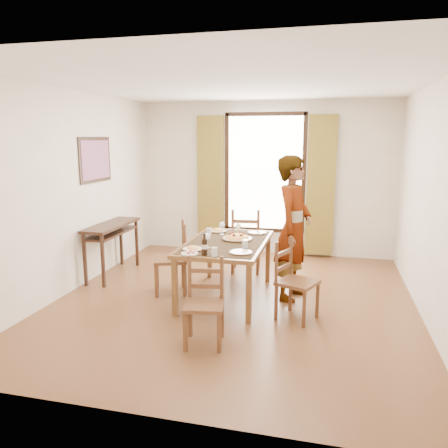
% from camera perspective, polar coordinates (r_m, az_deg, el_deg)
% --- Properties ---
extents(ground, '(5.00, 5.00, 0.00)m').
position_cam_1_polar(ground, '(5.74, 1.38, -9.92)').
color(ground, '#4F3318').
rests_on(ground, ground).
extents(room_shell, '(4.60, 5.10, 2.74)m').
position_cam_1_polar(room_shell, '(5.51, 1.70, 5.72)').
color(room_shell, silver).
rests_on(room_shell, ground).
extents(console_table, '(0.38, 1.20, 0.80)m').
position_cam_1_polar(console_table, '(6.78, -14.46, -0.93)').
color(console_table, '#311A10').
rests_on(console_table, ground).
extents(dining_table, '(1.00, 1.63, 0.76)m').
position_cam_1_polar(dining_table, '(5.64, 0.32, -2.94)').
color(dining_table, brown).
rests_on(dining_table, ground).
extents(chair_west, '(0.56, 0.56, 0.97)m').
position_cam_1_polar(chair_west, '(5.93, -6.72, -4.70)').
color(chair_west, brown).
rests_on(chair_west, ground).
extents(chair_north, '(0.50, 0.50, 1.01)m').
position_cam_1_polar(chair_north, '(6.79, 2.89, -2.40)').
color(chair_north, brown).
rests_on(chair_north, ground).
extents(chair_south, '(0.45, 0.45, 0.88)m').
position_cam_1_polar(chair_south, '(4.49, -2.59, -10.50)').
color(chair_south, brown).
rests_on(chair_south, ground).
extents(chair_east, '(0.53, 0.53, 0.93)m').
position_cam_1_polar(chair_east, '(5.13, 9.24, -7.56)').
color(chair_east, brown).
rests_on(chair_east, ground).
extents(man, '(0.87, 0.74, 1.85)m').
position_cam_1_polar(man, '(5.66, 9.05, -0.57)').
color(man, gray).
rests_on(man, ground).
extents(plate_sw, '(0.27, 0.27, 0.05)m').
position_cam_1_polar(plate_sw, '(5.20, -4.09, -3.12)').
color(plate_sw, silver).
rests_on(plate_sw, dining_table).
extents(plate_se, '(0.27, 0.27, 0.05)m').
position_cam_1_polar(plate_se, '(5.06, 2.20, -3.52)').
color(plate_se, silver).
rests_on(plate_se, dining_table).
extents(plate_nw, '(0.27, 0.27, 0.05)m').
position_cam_1_polar(plate_nw, '(6.19, -0.78, -0.78)').
color(plate_nw, silver).
rests_on(plate_nw, dining_table).
extents(plate_ne, '(0.27, 0.27, 0.05)m').
position_cam_1_polar(plate_ne, '(6.11, 4.34, -0.97)').
color(plate_ne, silver).
rests_on(plate_ne, dining_table).
extents(pasta_platter, '(0.40, 0.40, 0.10)m').
position_cam_1_polar(pasta_platter, '(5.71, 1.70, -1.57)').
color(pasta_platter, orange).
rests_on(pasta_platter, dining_table).
extents(caprese_plate, '(0.20, 0.20, 0.04)m').
position_cam_1_polar(caprese_plate, '(5.02, -4.49, -3.75)').
color(caprese_plate, silver).
rests_on(caprese_plate, dining_table).
extents(wine_glass_a, '(0.08, 0.08, 0.18)m').
position_cam_1_polar(wine_glass_a, '(5.28, -2.21, -2.17)').
color(wine_glass_a, white).
rests_on(wine_glass_a, dining_table).
extents(wine_glass_b, '(0.08, 0.08, 0.18)m').
position_cam_1_polar(wine_glass_b, '(5.91, 1.87, -0.70)').
color(wine_glass_b, white).
rests_on(wine_glass_b, dining_table).
extents(wine_glass_c, '(0.08, 0.08, 0.18)m').
position_cam_1_polar(wine_glass_c, '(5.99, -0.26, -0.55)').
color(wine_glass_c, white).
rests_on(wine_glass_c, dining_table).
extents(tumbler_a, '(0.07, 0.07, 0.10)m').
position_cam_1_polar(tumbler_a, '(5.29, 2.78, -2.60)').
color(tumbler_a, silver).
rests_on(tumbler_a, dining_table).
extents(tumbler_b, '(0.07, 0.07, 0.10)m').
position_cam_1_polar(tumbler_b, '(5.96, -1.99, -1.02)').
color(tumbler_b, silver).
rests_on(tumbler_b, dining_table).
extents(tumbler_c, '(0.07, 0.07, 0.10)m').
position_cam_1_polar(tumbler_c, '(4.92, -1.27, -3.65)').
color(tumbler_c, silver).
rests_on(tumbler_c, dining_table).
extents(wine_bottle, '(0.07, 0.07, 0.25)m').
position_cam_1_polar(wine_bottle, '(4.95, -2.56, -2.69)').
color(wine_bottle, black).
rests_on(wine_bottle, dining_table).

